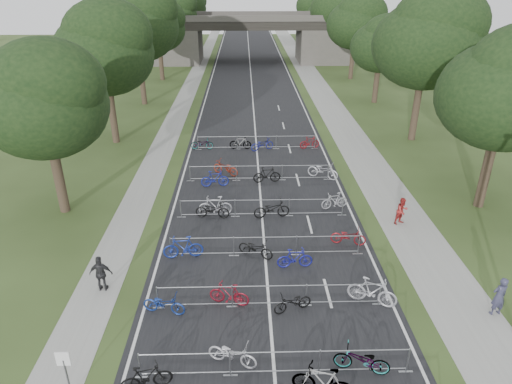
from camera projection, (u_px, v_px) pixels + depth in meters
road at (251, 83)px, 57.59m from camera, size 11.00×140.00×0.01m
sidewalk_right at (314, 82)px, 57.78m from camera, size 3.00×140.00×0.01m
sidewalk_left at (192, 83)px, 57.41m from camera, size 2.00×140.00×0.01m
lane_markings at (251, 83)px, 57.59m from camera, size 0.12×140.00×0.00m
overpass_bridge at (250, 38)px, 69.55m from camera, size 31.00×8.00×7.05m
park_sign at (64, 365)px, 14.59m from camera, size 0.45×0.06×1.83m
tree_left_0 at (45, 102)px, 23.83m from camera, size 6.72×6.72×10.25m
tree_right_0 at (508, 91)px, 24.23m from camera, size 7.17×7.17×10.93m
tree_left_1 at (105, 50)px, 34.28m from camera, size 7.56×7.56×11.53m
tree_right_1 at (428, 41)px, 34.60m from camera, size 8.18×8.18×12.47m
tree_left_2 at (137, 23)px, 44.72m from camera, size 8.40×8.40×12.81m
tree_right_2 at (382, 45)px, 46.25m from camera, size 6.16×6.16×9.39m
tree_left_3 at (159, 27)px, 56.23m from camera, size 6.72×6.72×10.25m
tree_right_3 at (356, 23)px, 56.62m from camera, size 7.17×7.17×10.93m
tree_left_4 at (172, 12)px, 66.67m from camera, size 7.56×7.56×11.53m
tree_right_4 at (339, 7)px, 66.99m from camera, size 8.18×8.18×12.47m
tree_left_5 at (181, 1)px, 77.11m from camera, size 8.40×8.40×12.81m
tree_right_5 at (325, 15)px, 78.64m from camera, size 6.16×6.16×9.39m
tree_left_6 at (189, 7)px, 88.62m from camera, size 6.72×6.72×10.25m
tree_right_6 at (315, 4)px, 89.01m from camera, size 7.17×7.17×10.93m
barrier_row_1 at (275, 363)px, 15.60m from camera, size 9.70×0.08×1.10m
barrier_row_2 at (269, 296)px, 18.84m from camera, size 9.70×0.08×1.10m
barrier_row_3 at (265, 246)px, 22.26m from camera, size 9.70×0.08×1.10m
barrier_row_4 at (262, 208)px, 25.86m from camera, size 9.70×0.08×1.10m
barrier_row_5 at (259, 173)px, 30.36m from camera, size 9.70×0.08×1.10m
barrier_row_6 at (257, 143)px, 35.76m from camera, size 9.70×0.08×1.10m
bike_4 at (146, 378)px, 15.06m from camera, size 1.81×0.93×1.05m
bike_5 at (232, 354)px, 16.07m from camera, size 1.95×1.25×0.97m
bike_6 at (323, 382)px, 14.80m from camera, size 2.15×1.15×1.25m
bike_7 at (362, 361)px, 15.75m from camera, size 2.06×1.17×1.02m
bike_8 at (164, 304)px, 18.51m from camera, size 1.89×1.02×0.94m
bike_9 at (229, 294)px, 18.98m from camera, size 1.80×0.94×1.04m
bike_10 at (293, 303)px, 18.62m from camera, size 1.76×1.11×0.87m
bike_11 at (372, 292)px, 18.97m from camera, size 2.14×1.40×1.25m
bike_12 at (183, 247)px, 22.08m from camera, size 2.01×0.77×1.18m
bike_13 at (256, 248)px, 22.20m from camera, size 1.91×1.39×0.96m
bike_14 at (295, 258)px, 21.37m from camera, size 1.73×0.60×1.02m
bike_15 at (348, 236)px, 23.23m from camera, size 1.87×0.99×0.93m
bike_16 at (212, 210)px, 25.74m from camera, size 2.01×0.92×1.02m
bike_17 at (215, 206)px, 26.04m from camera, size 1.93×0.59×1.15m
bike_18 at (272, 209)px, 25.76m from camera, size 2.13×1.00×1.08m
bike_19 at (335, 201)px, 26.77m from camera, size 1.72×0.87×1.00m
bike_20 at (215, 179)px, 29.49m from camera, size 1.86×0.69×1.09m
bike_21 at (225, 168)px, 31.22m from camera, size 2.02×1.59×1.03m
bike_22 at (267, 175)px, 30.06m from camera, size 1.87×0.71×1.10m
bike_23 at (323, 171)px, 30.68m from camera, size 2.24×1.71×1.13m
bike_24 at (202, 144)px, 35.76m from camera, size 1.78×0.65×0.93m
bike_25 at (240, 143)px, 35.80m from camera, size 1.74×0.60×1.03m
bike_26 at (262, 144)px, 35.55m from camera, size 2.00×1.35×0.99m
bike_27 at (310, 143)px, 35.92m from camera, size 1.69×0.82×0.98m
pedestrian_a at (499, 296)px, 18.28m from camera, size 0.70×0.52×1.77m
pedestrian_b at (402, 211)px, 25.02m from camera, size 0.94×0.86×1.55m
pedestrian_c at (101, 274)px, 19.71m from camera, size 1.00×0.42×1.70m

